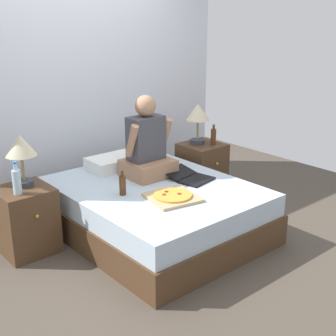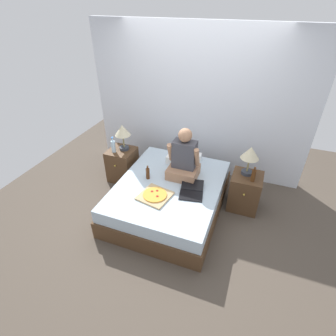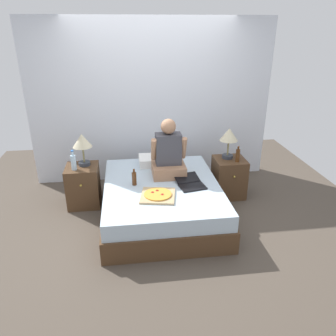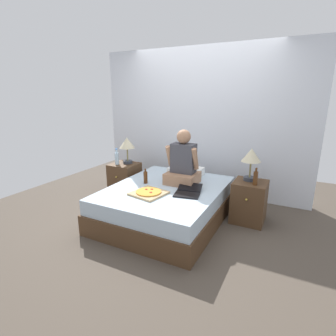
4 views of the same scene
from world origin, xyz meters
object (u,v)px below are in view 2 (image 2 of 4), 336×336
lamp_on_right_nightstand (250,155)px  beer_bottle_on_bed (148,173)px  beer_bottle (253,175)px  laptop (191,192)px  bed (169,196)px  water_bottle (113,146)px  nightstand_left (123,164)px  person_seated (184,160)px  pizza_box (155,195)px  nightstand_right (245,191)px  lamp_on_left_nightstand (123,132)px

lamp_on_right_nightstand → beer_bottle_on_bed: bearing=-160.2°
beer_bottle → laptop: 0.90m
bed → water_bottle: water_bottle is taller
nightstand_left → lamp_on_right_nightstand: (2.08, 0.05, 0.62)m
person_seated → laptop: bearing=-56.7°
beer_bottle → lamp_on_right_nightstand: bearing=123.7°
lamp_on_right_nightstand → pizza_box: (-1.11, -0.85, -0.41)m
water_bottle → pizza_box: 1.29m
nightstand_right → beer_bottle_on_bed: size_ratio=2.64×
lamp_on_right_nightstand → lamp_on_left_nightstand: bearing=180.0°
lamp_on_left_nightstand → pizza_box: lamp_on_left_nightstand is taller
nightstand_right → beer_bottle: beer_bottle is taller
beer_bottle → laptop: (-0.76, -0.45, -0.18)m
lamp_on_right_nightstand → beer_bottle_on_bed: lamp_on_right_nightstand is taller
bed → beer_bottle_on_bed: bearing=178.3°
bed → person_seated: (0.13, 0.27, 0.53)m
laptop → beer_bottle_on_bed: size_ratio=2.12×
lamp_on_left_nightstand → laptop: lamp_on_left_nightstand is taller
person_seated → nightstand_left: bearing=171.0°
beer_bottle → nightstand_right: bearing=125.0°
beer_bottle → laptop: size_ratio=0.49×
nightstand_left → water_bottle: bearing=-131.7°
bed → person_seated: bearing=64.9°
beer_bottle_on_bed → pizza_box: bearing=-53.0°
bed → beer_bottle_on_bed: size_ratio=8.54×
pizza_box → person_seated: bearing=71.2°
beer_bottle → bed: bearing=-162.4°
bed → person_seated: size_ratio=2.41×
lamp_on_left_nightstand → nightstand_right: size_ratio=0.78×
pizza_box → beer_bottle_on_bed: bearing=127.0°
nightstand_right → person_seated: 1.06m
water_bottle → lamp_on_left_nightstand: bearing=49.4°
water_bottle → nightstand_right: bearing=2.3°
nightstand_left → person_seated: (1.18, -0.19, 0.47)m
lamp_on_left_nightstand → laptop: (1.38, -0.60, -0.41)m
laptop → beer_bottle_on_bed: beer_bottle_on_bed is taller
nightstand_right → laptop: bearing=-141.5°
water_bottle → pizza_box: water_bottle is taller
bed → laptop: 0.46m
water_bottle → person_seated: 1.27m
lamp_on_left_nightstand → beer_bottle: (2.14, -0.15, -0.23)m
beer_bottle → person_seated: person_seated is taller
nightstand_left → pizza_box: (0.97, -0.80, 0.20)m
nightstand_right → beer_bottle_on_bed: 1.50m
bed → lamp_on_left_nightstand: 1.32m
lamp_on_right_nightstand → person_seated: 0.94m
bed → pizza_box: size_ratio=4.02×
nightstand_left → lamp_on_right_nightstand: bearing=1.4°
bed → beer_bottle_on_bed: 0.48m
water_bottle → beer_bottle_on_bed: size_ratio=1.25×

